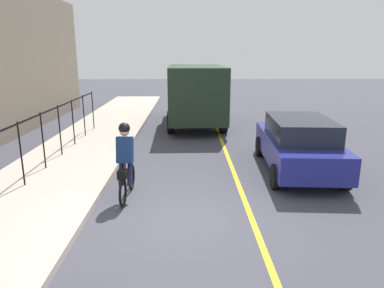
% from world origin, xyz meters
% --- Properties ---
extents(ground_plane, '(80.00, 80.00, 0.00)m').
position_xyz_m(ground_plane, '(0.00, 0.00, 0.00)').
color(ground_plane, '#403F4A').
extents(lane_line_centre, '(36.00, 0.12, 0.01)m').
position_xyz_m(lane_line_centre, '(0.00, -1.60, 0.00)').
color(lane_line_centre, yellow).
rests_on(lane_line_centre, ground).
extents(sidewalk, '(40.00, 3.20, 0.15)m').
position_xyz_m(sidewalk, '(0.00, 3.40, 0.07)').
color(sidewalk, '#B9A99A').
rests_on(sidewalk, ground).
extents(iron_fence, '(14.93, 0.04, 1.60)m').
position_xyz_m(iron_fence, '(1.00, 3.80, 1.28)').
color(iron_fence, black).
rests_on(iron_fence, sidewalk).
extents(cyclist_lead, '(1.71, 0.37, 1.83)m').
position_xyz_m(cyclist_lead, '(1.14, 1.16, 0.91)').
color(cyclist_lead, black).
rests_on(cyclist_lead, ground).
extents(patrol_sedan, '(4.50, 2.14, 1.58)m').
position_xyz_m(patrol_sedan, '(3.12, -3.44, 0.82)').
color(patrol_sedan, navy).
rests_on(patrol_sedan, ground).
extents(box_truck_background, '(6.77, 2.67, 2.78)m').
position_xyz_m(box_truck_background, '(10.03, -0.63, 1.55)').
color(box_truck_background, '#1E301F').
rests_on(box_truck_background, ground).
extents(traffic_cone_near, '(0.36, 0.36, 0.49)m').
position_xyz_m(traffic_cone_near, '(2.57, 1.50, 0.24)').
color(traffic_cone_near, '#FA4F12').
rests_on(traffic_cone_near, ground).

